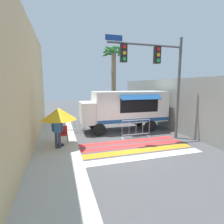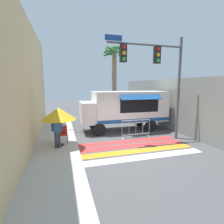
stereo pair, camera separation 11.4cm
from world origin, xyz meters
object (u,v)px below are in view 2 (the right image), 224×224
Objects in this scene: food_truck at (123,107)px; barricade_front at (136,129)px; patio_umbrella at (59,114)px; traffic_signal_pole at (157,68)px; folding_chair at (63,133)px; barricade_side at (75,125)px; palm_tree at (114,71)px; vendor_person at (57,129)px.

food_truck reaches higher than barricade_front.
traffic_signal_pole is at bearing -2.00° from patio_umbrella.
traffic_signal_pole is at bearing 2.72° from folding_chair.
barricade_side is at bearing 71.58° from patio_umbrella.
food_truck is 4.54× the size of barricade_side.
food_truck is at bearing -96.03° from palm_tree.
barricade_side is (1.09, 3.30, -0.57)m from vendor_person.
patio_umbrella is at bearing -108.42° from barricade_side.
food_truck reaches higher than patio_umbrella.
food_truck is 3.10× the size of patio_umbrella.
palm_tree reaches higher than folding_chair.
folding_chair is (-4.23, -2.11, -0.97)m from food_truck.
traffic_signal_pole reaches higher than barricade_front.
palm_tree is at bearing 46.04° from vendor_person.
patio_umbrella is 8.20m from palm_tree.
vendor_person is (-0.11, -0.34, -0.70)m from patio_umbrella.
vendor_person is at bearing -107.50° from patio_umbrella.
barricade_front is 4.23m from barricade_side.
palm_tree is at bearing 60.93° from folding_chair.
barricade_front is (0.14, -1.94, -1.11)m from food_truck.
patio_umbrella is 1.47× the size of barricade_side.
vendor_person is 0.25× the size of palm_tree.
barricade_side is (-3.54, 2.31, -0.02)m from barricade_front.
folding_chair is at bearing 65.36° from vendor_person.
vendor_person is at bearing -167.93° from barricade_front.
food_truck is 4.83m from folding_chair.
vendor_person is 8.76m from palm_tree.
barricade_side is at bearing 64.68° from vendor_person.
traffic_signal_pole reaches higher than folding_chair.
barricade_front is 0.28× the size of palm_tree.
patio_umbrella is 3.37m from barricade_side.
patio_umbrella is 1.23m from folding_chair.
traffic_signal_pole reaches higher than barricade_side.
food_truck is 0.92× the size of palm_tree.
folding_chair is at bearing 72.26° from patio_umbrella.
barricade_side is (-3.40, 0.36, -1.13)m from food_truck.
traffic_signal_pole is at bearing -45.48° from barricade_front.
traffic_signal_pole is 5.86m from patio_umbrella.
traffic_signal_pole is 6.35m from palm_tree.
traffic_signal_pole is 6.30m from folding_chair.
food_truck is 1.03× the size of traffic_signal_pole.
palm_tree is at bearing 87.53° from barricade_front.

